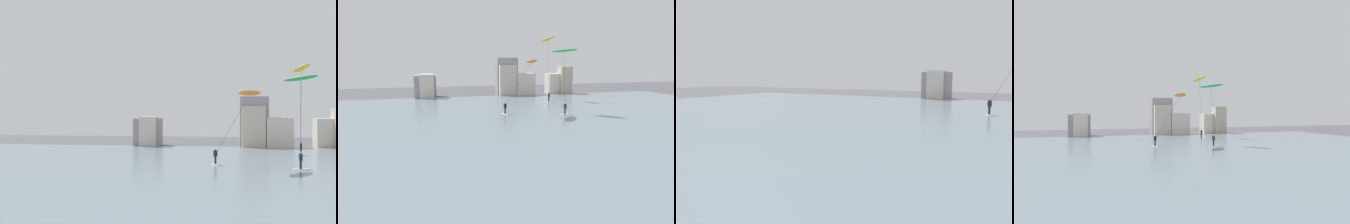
{
  "view_description": "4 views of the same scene",
  "coord_description": "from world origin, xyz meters",
  "views": [
    {
      "loc": [
        3.96,
        -1.05,
        5.49
      ],
      "look_at": [
        1.59,
        16.95,
        5.43
      ],
      "focal_mm": 41.02,
      "sensor_mm": 36.0,
      "label": 1
    },
    {
      "loc": [
        -5.66,
        -0.2,
        7.56
      ],
      "look_at": [
        -1.12,
        17.85,
        4.12
      ],
      "focal_mm": 31.2,
      "sensor_mm": 36.0,
      "label": 2
    },
    {
      "loc": [
        8.12,
        0.12,
        4.26
      ],
      "look_at": [
        -0.2,
        15.05,
        2.36
      ],
      "focal_mm": 38.2,
      "sensor_mm": 36.0,
      "label": 3
    },
    {
      "loc": [
        -4.45,
        -3.49,
        5.11
      ],
      "look_at": [
        0.69,
        14.04,
        5.0
      ],
      "focal_mm": 32.39,
      "sensor_mm": 36.0,
      "label": 4
    }
  ],
  "objects": [
    {
      "name": "water_bay",
      "position": [
        0.0,
        31.07,
        0.05
      ],
      "size": [
        84.0,
        52.0,
        0.1
      ],
      "primitive_type": "cube",
      "color": "slate",
      "rests_on": "ground"
    },
    {
      "name": "kitesurfer_orange",
      "position": [
        6.66,
        36.13,
        6.67
      ],
      "size": [
        5.25,
        3.81,
        7.43
      ],
      "color": "silver",
      "rests_on": "water_bay"
    },
    {
      "name": "kitesurfer_green",
      "position": [
        11.66,
        36.67,
        8.02
      ],
      "size": [
        3.39,
        3.68,
        8.81
      ],
      "color": "silver",
      "rests_on": "water_bay"
    },
    {
      "name": "kitesurfer_yellow",
      "position": [
        14.4,
        49.28,
        10.0
      ],
      "size": [
        2.5,
        4.93,
        11.42
      ],
      "color": "silver",
      "rests_on": "water_bay"
    },
    {
      "name": "far_shore_buildings",
      "position": [
        8.21,
        58.31,
        2.74
      ],
      "size": [
        32.17,
        4.46,
        7.65
      ],
      "color": "gray",
      "rests_on": "ground"
    }
  ]
}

